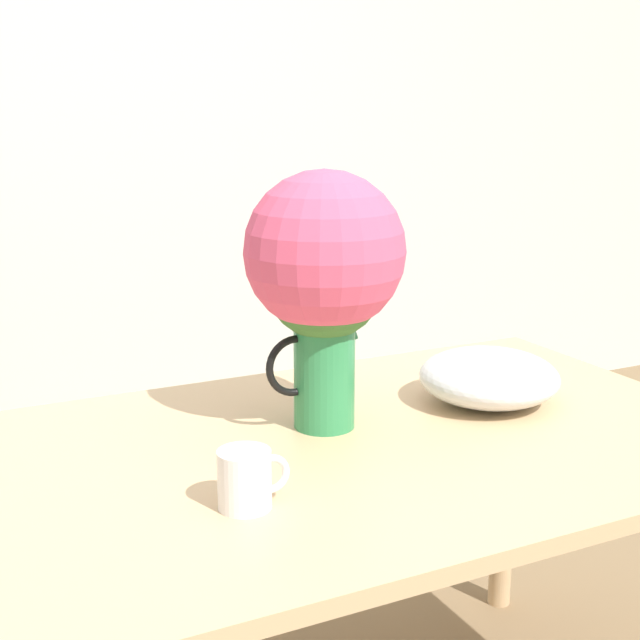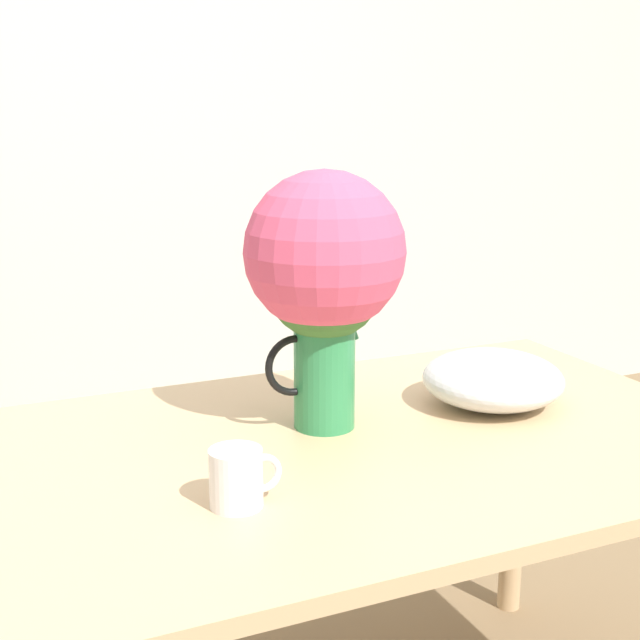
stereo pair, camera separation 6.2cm
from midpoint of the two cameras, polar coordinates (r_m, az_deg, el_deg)
The scene contains 5 objects.
wall_back at distance 3.35m, azimuth -15.75°, elevation 12.66°, with size 8.00×0.05×2.60m.
table at distance 1.67m, azimuth 0.04°, elevation -10.65°, with size 1.54×0.92×0.73m.
flower_vase at distance 1.63m, azimuth -0.81°, elevation 3.30°, with size 0.30×0.30×0.49m.
coffee_mug at distance 1.38m, azimuth -6.04°, elevation -10.09°, with size 0.12×0.08×0.09m.
white_bowl at distance 1.86m, azimuth 9.82°, elevation -3.63°, with size 0.29×0.29×0.11m.
Camera 1 is at (-0.67, -1.19, 1.34)m, focal length 50.00 mm.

